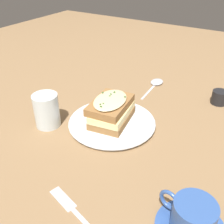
{
  "coord_description": "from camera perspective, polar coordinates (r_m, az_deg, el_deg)",
  "views": [
    {
      "loc": [
        -0.32,
        0.54,
        0.44
      ],
      "look_at": [
        0.01,
        0.01,
        0.04
      ],
      "focal_mm": 42.0,
      "sensor_mm": 36.0,
      "label": 1
    }
  ],
  "objects": [
    {
      "name": "teacup_with_saucer",
      "position": [
        0.52,
        17.05,
        -21.27
      ],
      "size": [
        0.14,
        0.13,
        0.07
      ],
      "rotation": [
        0.0,
        0.0,
        6.07
      ],
      "color": "#33569E",
      "rests_on": "ground_plane"
    },
    {
      "name": "dinner_plate",
      "position": [
        0.76,
        -0.0,
        -2.26
      ],
      "size": [
        0.25,
        0.25,
        0.01
      ],
      "color": "white",
      "rests_on": "ground_plane"
    },
    {
      "name": "condiment_pot",
      "position": [
        0.93,
        22.34,
        2.97
      ],
      "size": [
        0.05,
        0.05,
        0.04
      ],
      "primitive_type": "cylinder",
      "color": "black",
      "rests_on": "ground_plane"
    },
    {
      "name": "fork",
      "position": [
        0.56,
        -8.59,
        -20.11
      ],
      "size": [
        0.18,
        0.06,
        0.0
      ],
      "rotation": [
        0.0,
        0.0,
        4.44
      ],
      "color": "silver",
      "rests_on": "ground_plane"
    },
    {
      "name": "sandwich",
      "position": [
        0.74,
        -0.16,
        0.42
      ],
      "size": [
        0.12,
        0.16,
        0.07
      ],
      "rotation": [
        0.0,
        0.0,
        4.88
      ],
      "color": "olive",
      "rests_on": "dinner_plate"
    },
    {
      "name": "ground_plane",
      "position": [
        0.77,
        1.29,
        -2.68
      ],
      "size": [
        2.4,
        2.4,
        0.0
      ],
      "primitive_type": "plane",
      "color": "olive"
    },
    {
      "name": "water_glass",
      "position": [
        0.76,
        -14.04,
        0.34
      ],
      "size": [
        0.07,
        0.07,
        0.1
      ],
      "primitive_type": "cylinder",
      "color": "silver",
      "rests_on": "ground_plane"
    },
    {
      "name": "spoon",
      "position": [
        1.01,
        9.56,
        6.27
      ],
      "size": [
        0.05,
        0.18,
        0.01
      ],
      "rotation": [
        0.0,
        0.0,
        3.2
      ],
      "color": "silver",
      "rests_on": "ground_plane"
    }
  ]
}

